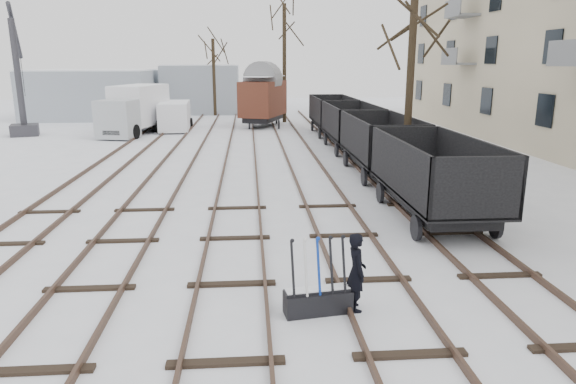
% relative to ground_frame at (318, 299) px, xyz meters
% --- Properties ---
extents(ground, '(120.00, 120.00, 0.00)m').
position_rel_ground_frame_xyz_m(ground, '(-1.69, 1.38, -0.28)').
color(ground, white).
rests_on(ground, ground).
extents(tracks, '(13.90, 52.00, 0.16)m').
position_rel_ground_frame_xyz_m(tracks, '(-1.69, 15.06, -0.21)').
color(tracks, black).
rests_on(tracks, ground).
extents(shed_left, '(10.00, 8.00, 4.10)m').
position_rel_ground_frame_xyz_m(shed_left, '(-14.69, 37.38, 1.76)').
color(shed_left, '#969FA9').
rests_on(shed_left, ground).
extents(shed_right, '(7.00, 6.00, 4.50)m').
position_rel_ground_frame_xyz_m(shed_right, '(-5.69, 41.38, 1.96)').
color(shed_right, '#969FA9').
rests_on(shed_right, ground).
extents(ground_frame, '(1.35, 0.61, 1.49)m').
position_rel_ground_frame_xyz_m(ground_frame, '(0.00, 0.00, 0.00)').
color(ground_frame, black).
rests_on(ground_frame, ground).
extents(worker, '(0.42, 0.60, 1.56)m').
position_rel_ground_frame_xyz_m(worker, '(0.75, 0.10, 0.50)').
color(worker, black).
rests_on(worker, ground).
extents(freight_wagon_a, '(2.43, 6.07, 2.48)m').
position_rel_ground_frame_xyz_m(freight_wagon_a, '(4.31, 5.87, 0.66)').
color(freight_wagon_a, black).
rests_on(freight_wagon_a, ground).
extents(freight_wagon_b, '(2.43, 6.07, 2.48)m').
position_rel_ground_frame_xyz_m(freight_wagon_b, '(4.31, 12.27, 0.66)').
color(freight_wagon_b, black).
rests_on(freight_wagon_b, ground).
extents(freight_wagon_c, '(2.43, 6.07, 2.48)m').
position_rel_ground_frame_xyz_m(freight_wagon_c, '(4.31, 18.67, 0.66)').
color(freight_wagon_c, black).
rests_on(freight_wagon_c, ground).
extents(freight_wagon_d, '(2.43, 6.07, 2.48)m').
position_rel_ground_frame_xyz_m(freight_wagon_d, '(4.31, 25.07, 0.66)').
color(freight_wagon_d, black).
rests_on(freight_wagon_d, ground).
extents(box_van_wagon, '(4.03, 5.43, 3.71)m').
position_rel_ground_frame_xyz_m(box_van_wagon, '(-0.15, 29.83, 1.88)').
color(box_van_wagon, black).
rests_on(box_van_wagon, ground).
extents(lorry, '(3.41, 7.36, 3.21)m').
position_rel_ground_frame_xyz_m(lorry, '(-8.82, 26.33, 1.37)').
color(lorry, black).
rests_on(lorry, ground).
extents(panel_van, '(2.22, 4.66, 2.01)m').
position_rel_ground_frame_xyz_m(panel_van, '(-6.46, 27.93, 0.76)').
color(panel_van, white).
rests_on(panel_van, ground).
extents(crane, '(2.09, 4.98, 8.34)m').
position_rel_ground_frame_xyz_m(crane, '(-15.98, 26.18, 1.91)').
color(crane, '#2F2E33').
rests_on(crane, ground).
extents(tree_near, '(0.30, 0.30, 7.10)m').
position_rel_ground_frame_xyz_m(tree_near, '(5.09, 11.21, 3.27)').
color(tree_near, black).
rests_on(tree_near, ground).
extents(tree_far_left, '(0.30, 0.30, 6.72)m').
position_rel_ground_frame_xyz_m(tree_far_left, '(-4.29, 38.44, 3.08)').
color(tree_far_left, black).
rests_on(tree_far_left, ground).
extents(tree_far_right, '(0.30, 0.30, 9.08)m').
position_rel_ground_frame_xyz_m(tree_far_right, '(1.62, 32.56, 4.26)').
color(tree_far_right, black).
rests_on(tree_far_right, ground).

